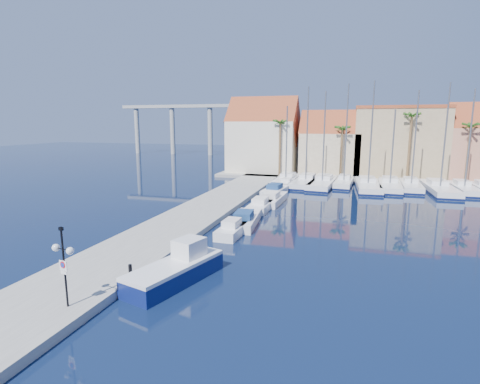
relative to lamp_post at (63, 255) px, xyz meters
name	(u,v)px	position (x,y,z in m)	size (l,w,h in m)	color
ground	(246,281)	(7.22, 6.51, -3.15)	(260.00, 260.00, 0.00)	black
quay_west	(197,214)	(-1.78, 20.01, -2.90)	(6.00, 77.00, 0.50)	gray
shore_north	(377,176)	(17.22, 54.51, -2.90)	(54.00, 16.00, 0.50)	gray
lamp_post	(63,255)	(0.00, 0.00, 0.00)	(1.35, 0.55, 4.03)	black
bollard	(130,269)	(0.62, 4.46, -2.38)	(0.22, 0.22, 0.54)	black
fishing_boat	(177,269)	(3.30, 5.27, -2.37)	(3.97, 7.00, 2.33)	navy
motorboat_west_0	(233,228)	(3.60, 15.37, -2.64)	(1.82, 5.36, 1.40)	white
motorboat_west_1	(245,219)	(3.73, 18.47, -2.64)	(2.78, 6.85, 1.40)	white
motorboat_west_2	(261,205)	(3.71, 25.02, -2.64)	(2.04, 6.20, 1.40)	white
motorboat_west_3	(272,199)	(4.18, 28.58, -2.64)	(2.46, 7.10, 1.40)	white
motorboat_west_4	(276,190)	(3.41, 34.61, -2.64)	(2.86, 7.32, 1.40)	white
motorboat_west_5	(287,184)	(3.99, 39.97, -2.64)	(1.98, 5.69, 1.40)	white
sailboat_0	(287,180)	(3.44, 42.80, -2.58)	(3.24, 10.69, 11.72)	white
sailboat_1	(306,181)	(6.49, 42.63, -2.56)	(3.64, 11.58, 14.40)	white
sailboat_2	(323,183)	(8.99, 42.13, -2.57)	(4.07, 12.18, 13.67)	white
sailboat_3	(344,182)	(11.98, 43.30, -2.50)	(2.94, 8.96, 14.75)	white
sailboat_4	(368,185)	(15.26, 41.67, -2.56)	(3.63, 11.85, 14.86)	white
sailboat_5	(390,185)	(18.27, 42.59, -2.59)	(3.45, 11.27, 11.09)	white
sailboat_6	(411,185)	(21.08, 43.03, -2.54)	(2.90, 9.76, 13.63)	white
sailboat_7	(439,188)	(24.42, 41.77, -2.56)	(3.50, 11.90, 14.39)	white
sailboat_8	(463,188)	(27.51, 42.46, -2.53)	(2.60, 9.21, 13.60)	white
building_0	(264,138)	(-2.78, 53.51, 3.38)	(12.30, 9.00, 13.50)	beige
building_1	(331,146)	(9.22, 53.51, 2.15)	(10.30, 8.00, 11.00)	tan
building_2	(398,141)	(20.22, 54.51, 3.11)	(14.20, 10.20, 11.50)	tan
palm_0	(280,124)	(1.22, 48.51, 5.93)	(2.60, 2.60, 10.15)	brown
palm_1	(342,130)	(11.22, 48.51, 4.99)	(2.60, 2.60, 9.15)	brown
palm_2	(412,118)	(21.22, 48.51, 6.87)	(2.60, 2.60, 11.15)	brown
palm_3	(471,128)	(29.22, 48.51, 5.46)	(2.60, 2.60, 9.65)	brown
viaduct	(194,119)	(-31.85, 88.51, 7.10)	(48.00, 2.20, 14.45)	#9E9E99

